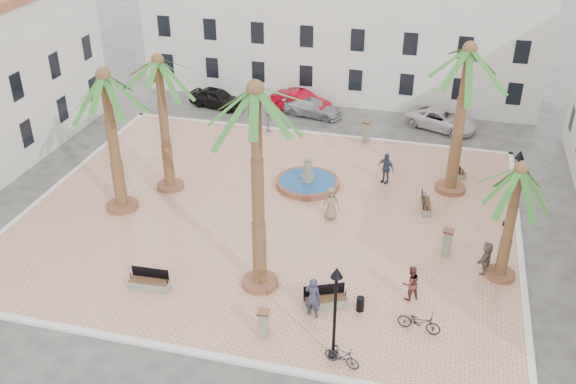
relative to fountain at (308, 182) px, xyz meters
name	(u,v)px	position (x,y,z in m)	size (l,w,h in m)	color
ground	(270,215)	(-1.28, -3.51, -0.41)	(120.00, 120.00, 0.00)	#56544F
plaza	(270,214)	(-1.28, -3.51, -0.34)	(26.00, 22.00, 0.15)	tan
kerb_n	(314,133)	(-1.28, 7.49, -0.33)	(26.30, 0.30, 0.16)	silver
kerb_s	(195,353)	(-1.28, -14.51, -0.33)	(26.30, 0.30, 0.16)	silver
kerb_e	(520,248)	(11.72, -3.51, -0.33)	(0.30, 22.30, 0.16)	silver
kerb_w	(58,185)	(-14.28, -3.51, -0.33)	(0.30, 22.30, 0.16)	silver
building_north	(340,31)	(-1.28, 16.49, 4.35)	(30.40, 7.40, 9.50)	silver
fountain	(308,182)	(0.00, 0.00, 0.00)	(3.71, 3.71, 1.92)	brown
palm_nw	(159,75)	(-7.70, -2.22, 6.55)	(5.12, 5.12, 8.02)	brown
palm_sw	(106,92)	(-9.33, -5.00, 6.47)	(5.60, 5.60, 8.03)	brown
palm_s	(256,112)	(0.01, -9.68, 8.24)	(5.40, 5.40, 9.84)	brown
palm_e	(518,184)	(10.65, -6.25, 4.66)	(4.58, 4.58, 5.95)	brown
palm_ne	(467,66)	(8.10, 1.59, 7.14)	(5.76, 5.76, 8.75)	brown
bench_s	(150,283)	(-4.76, -11.21, 0.02)	(1.88, 0.66, 0.98)	gray
bench_se	(325,301)	(3.19, -10.48, 0.03)	(2.01, 1.36, 1.03)	gray
bench_e	(425,205)	(6.85, -0.99, -0.02)	(0.71, 1.67, 0.85)	gray
bench_ne	(457,170)	(8.42, 3.67, -0.01)	(1.11, 1.72, 0.87)	gray
lamppost_s	(336,298)	(4.12, -13.35, 2.66)	(0.47, 0.47, 4.31)	black
lamppost_e	(516,176)	(11.12, -1.58, 2.70)	(0.47, 0.47, 4.37)	black
bollard_se	(264,323)	(1.14, -12.94, 0.42)	(0.50, 0.50, 1.31)	gray
bollard_n	(367,131)	(2.42, 6.89, 0.51)	(0.62, 0.62, 1.48)	gray
bollard_e	(447,242)	(8.14, -5.10, 0.47)	(0.57, 0.57, 1.42)	gray
litter_bin	(360,304)	(4.72, -10.34, 0.08)	(0.35, 0.35, 0.68)	black
cyclist_a	(313,297)	(2.80, -11.17, 0.71)	(0.71, 0.47, 1.94)	#2D2E48
bicycle_a	(419,322)	(7.27, -11.01, 0.21)	(0.63, 1.81, 0.95)	black
cyclist_b	(411,283)	(6.71, -8.99, 0.59)	(0.83, 0.64, 1.70)	#572623
bicycle_b	(342,356)	(4.54, -13.76, 0.18)	(0.42, 1.48, 0.89)	black
pedestrian_fountain_a	(331,203)	(2.01, -3.23, 0.66)	(0.90, 0.59, 1.85)	#816F55
pedestrian_fountain_b	(386,168)	(4.32, 1.56, 0.68)	(1.11, 0.46, 1.89)	#2D3B4F
pedestrian_north	(269,120)	(-4.34, 6.89, 0.57)	(1.07, 0.61, 1.65)	#4F4F55
pedestrian_east	(486,258)	(9.94, -6.12, 0.56)	(1.53, 0.49, 1.65)	#655B4E
car_black	(217,98)	(-9.47, 10.60, 0.32)	(1.72, 4.28, 1.46)	black
car_red	(301,102)	(-3.11, 11.36, 0.35)	(1.60, 4.59, 1.51)	#AD0317
car_silver	(313,108)	(-2.11, 10.75, 0.22)	(1.76, 4.32, 1.25)	#A6A6AF
car_white	(442,119)	(7.13, 10.72, 0.28)	(2.28, 4.95, 1.38)	silver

